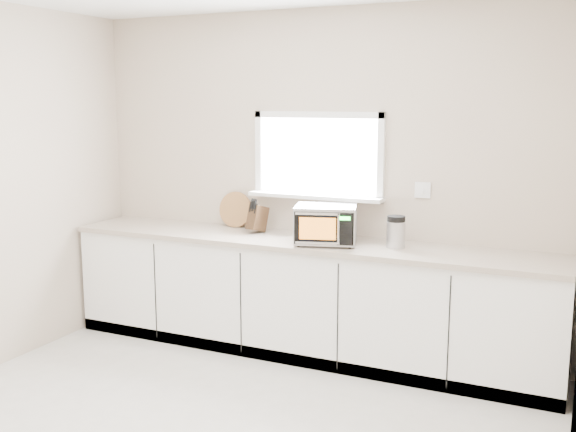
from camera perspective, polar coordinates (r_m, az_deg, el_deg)
The scene contains 7 objects.
back_wall at distance 5.43m, azimuth 2.61°, elevation 3.17°, with size 4.00×0.17×2.70m.
cabinets at distance 5.35m, azimuth 1.33°, elevation -7.03°, with size 3.92×0.60×0.88m, color white.
countertop at distance 5.23m, azimuth 1.30°, elevation -2.23°, with size 3.92×0.64×0.04m, color #B7A797.
microwave at distance 5.06m, azimuth 3.22°, elevation -0.68°, with size 0.53×0.47×0.29m.
knife_block at distance 5.50m, azimuth -2.61°, elevation -0.14°, with size 0.15×0.22×0.29m.
cutting_board at distance 5.74m, azimuth -4.47°, elevation 0.56°, with size 0.30×0.30×0.02m, color #A2633E.
coffee_grinder at distance 4.99m, azimuth 9.12°, elevation -1.31°, with size 0.17×0.17×0.24m.
Camera 1 is at (2.03, -3.01, 1.99)m, focal length 42.00 mm.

